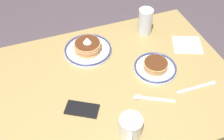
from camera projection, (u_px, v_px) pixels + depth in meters
dining_table at (101, 95)px, 1.29m from camera, size 1.30×0.86×0.73m
plate_near_main at (155, 67)px, 1.28m from camera, size 0.21×0.21×0.05m
plate_center_pancakes at (88, 48)px, 1.37m from camera, size 0.25×0.25×0.10m
coffee_mug at (131, 127)px, 1.02m from camera, size 0.09×0.12×0.10m
drinking_glass at (145, 23)px, 1.45m from camera, size 0.08×0.08×0.15m
cell_phone at (82, 109)px, 1.13m from camera, size 0.16×0.13×0.01m
paper_napkin at (187, 45)px, 1.42m from camera, size 0.19×0.19×0.00m
fork_near at (197, 87)px, 1.22m from camera, size 0.20×0.02×0.01m
tea_spoon at (148, 98)px, 1.17m from camera, size 0.17×0.10×0.01m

